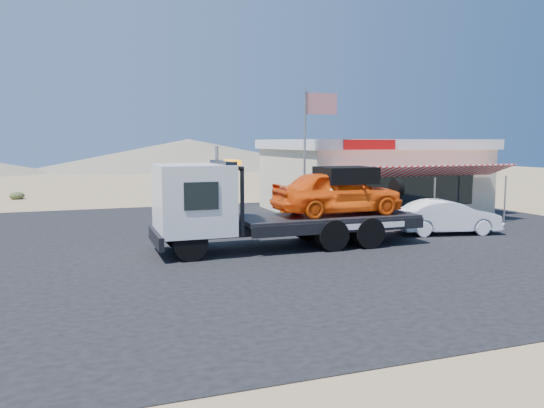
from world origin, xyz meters
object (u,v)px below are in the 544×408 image
Objects in this scene: jerky_store at (370,175)px; tow_truck at (282,201)px; flagpole at (310,143)px; white_sedan at (447,217)px.

tow_truck is at bearing -136.04° from jerky_store.
flagpole reaches higher than tow_truck.
tow_truck is 1.58× the size of flagpole.
jerky_store is (0.68, 7.45, 1.27)m from white_sedan.
jerky_store is 7.36m from flagpole.
flagpole is (2.53, 3.34, 2.06)m from tow_truck.
white_sedan is (7.42, 0.36, -0.98)m from tow_truck.
flagpole reaches higher than white_sedan.
jerky_store is at bearing 38.79° from flagpole.
white_sedan is at bearing 2.77° from tow_truck.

